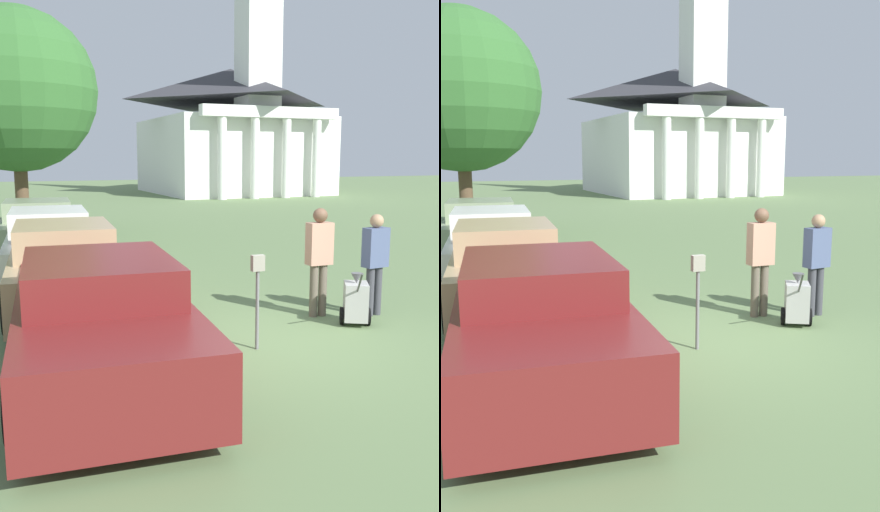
% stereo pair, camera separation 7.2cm
% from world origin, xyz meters
% --- Properties ---
extents(ground_plane, '(120.00, 120.00, 0.00)m').
position_xyz_m(ground_plane, '(0.00, 0.00, 0.00)').
color(ground_plane, '#607A4C').
extents(parked_car_maroon, '(2.38, 5.38, 1.48)m').
position_xyz_m(parked_car_maroon, '(-2.52, -0.19, 0.70)').
color(parked_car_maroon, maroon).
rests_on(parked_car_maroon, ground_plane).
extents(parked_car_tan, '(2.26, 5.11, 1.50)m').
position_xyz_m(parked_car_tan, '(-2.52, 3.29, 0.69)').
color(parked_car_tan, tan).
rests_on(parked_car_tan, ground_plane).
extents(parked_car_white, '(2.23, 5.29, 1.53)m').
position_xyz_m(parked_car_white, '(-2.52, 5.94, 0.70)').
color(parked_car_white, silver).
rests_on(parked_car_white, ground_plane).
extents(parked_car_sage, '(2.32, 5.00, 1.52)m').
position_xyz_m(parked_car_sage, '(-2.52, 8.98, 0.71)').
color(parked_car_sage, gray).
rests_on(parked_car_sage, ground_plane).
extents(parking_meter, '(0.18, 0.09, 1.33)m').
position_xyz_m(parking_meter, '(-0.34, -0.15, 0.93)').
color(parking_meter, slate).
rests_on(parking_meter, ground_plane).
extents(person_worker, '(0.42, 0.24, 1.82)m').
position_xyz_m(person_worker, '(1.34, 0.99, 1.05)').
color(person_worker, '#665B4C').
rests_on(person_worker, ground_plane).
extents(person_supervisor, '(0.44, 0.27, 1.72)m').
position_xyz_m(person_supervisor, '(2.24, 0.69, 0.98)').
color(person_supervisor, '#3F3F47').
rests_on(person_supervisor, ground_plane).
extents(equipment_cart, '(0.67, 0.95, 1.00)m').
position_xyz_m(equipment_cart, '(1.62, 0.32, 0.39)').
color(equipment_cart, '#B2B2AD').
rests_on(equipment_cart, ground_plane).
extents(church, '(11.54, 13.32, 24.11)m').
position_xyz_m(church, '(13.32, 32.61, 5.31)').
color(church, white).
rests_on(church, ground_plane).
extents(shade_tree, '(5.28, 5.28, 7.43)m').
position_xyz_m(shade_tree, '(-2.67, 13.30, 4.78)').
color(shade_tree, brown).
rests_on(shade_tree, ground_plane).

